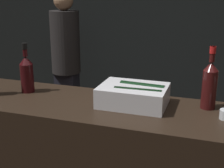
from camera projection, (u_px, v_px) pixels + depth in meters
The scene contains 5 objects.
wall_back_chalkboard at pixel (171, 11), 3.63m from camera, with size 6.40×0.06×2.80m.
ice_bin_with_bottles at pixel (134, 95), 1.75m from camera, with size 0.37×0.28×0.12m.
red_wine_bottle_tall at pixel (210, 84), 1.68m from camera, with size 0.08×0.08×0.34m.
red_wine_bottle_black_foil at pixel (27, 73), 1.96m from camera, with size 0.08×0.08×0.31m.
person_in_hoodie at pixel (66, 57), 3.51m from camera, with size 0.32×0.32×1.64m.
Camera 1 is at (0.53, -1.29, 1.66)m, focal length 50.00 mm.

